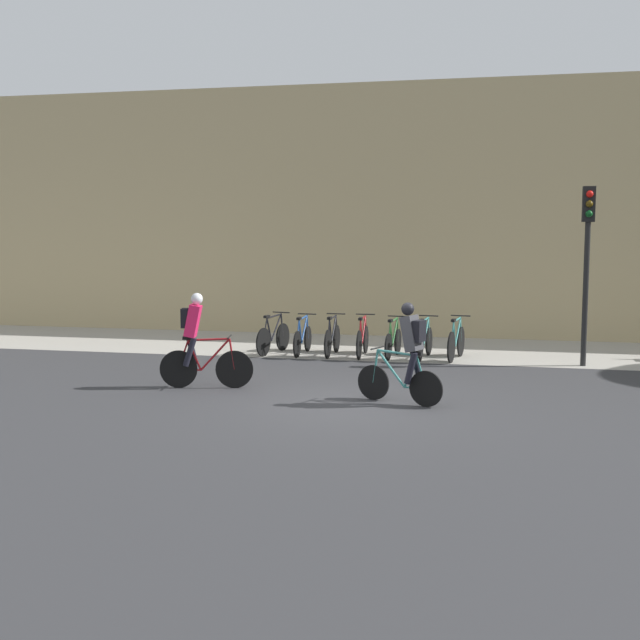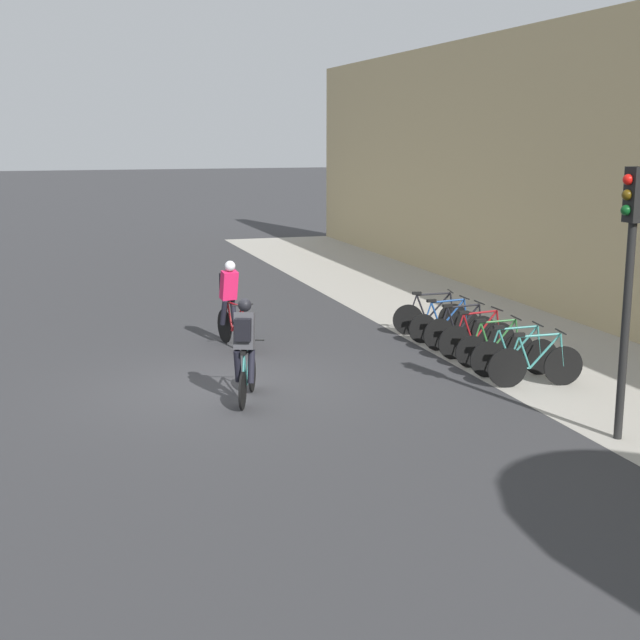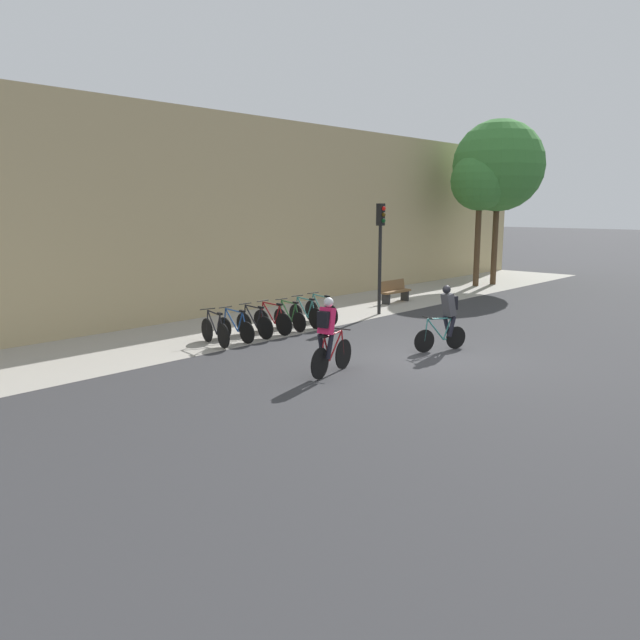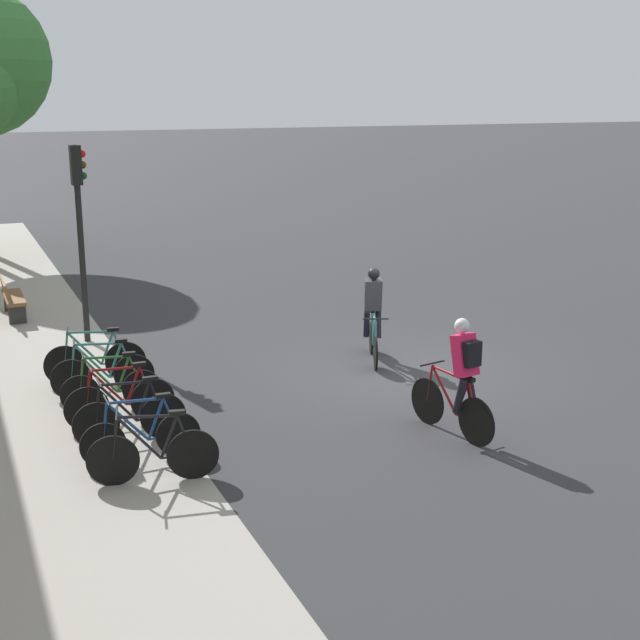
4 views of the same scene
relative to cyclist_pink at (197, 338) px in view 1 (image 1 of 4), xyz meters
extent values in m
plane|color=#333335|center=(3.13, -0.77, -0.95)|extent=(200.00, 200.00, 0.00)
cube|color=#A39E93|center=(3.13, 5.98, -0.94)|extent=(44.00, 4.50, 0.01)
cube|color=tan|center=(3.13, 8.53, 2.56)|extent=(44.00, 0.60, 7.01)
cylinder|color=black|center=(0.68, 0.13, -0.59)|extent=(0.71, 0.17, 0.71)
cylinder|color=black|center=(-0.35, -0.07, -0.59)|extent=(0.71, 0.17, 0.71)
cylinder|color=maroon|center=(0.33, 0.06, -0.31)|extent=(0.58, 0.15, 0.62)
cylinder|color=maroon|center=(-0.05, -0.01, -0.32)|extent=(0.27, 0.09, 0.58)
cylinder|color=maroon|center=(0.22, 0.04, -0.02)|extent=(0.78, 0.19, 0.07)
cylinder|color=maroon|center=(-0.15, -0.03, -0.60)|extent=(0.42, 0.11, 0.05)
cylinder|color=maroon|center=(-0.26, -0.05, -0.31)|extent=(0.22, 0.07, 0.56)
cylinder|color=maroon|center=(0.64, 0.12, -0.30)|extent=(0.12, 0.06, 0.59)
cylinder|color=black|center=(0.60, 0.11, 0.03)|extent=(0.11, 0.46, 0.03)
cube|color=black|center=(-0.17, -0.03, 0.00)|extent=(0.21, 0.12, 0.06)
cube|color=#EA1E56|center=(-0.07, -0.01, 0.33)|extent=(0.37, 0.37, 0.63)
sphere|color=silver|center=(0.01, 0.00, 0.74)|extent=(0.26, 0.26, 0.22)
cylinder|color=black|center=(-0.10, -0.13, -0.24)|extent=(0.29, 0.16, 0.56)
cylinder|color=black|center=(-0.14, 0.09, -0.24)|extent=(0.26, 0.15, 0.56)
cube|color=black|center=(-0.21, -0.04, 0.38)|extent=(0.19, 0.28, 0.36)
cylinder|color=black|center=(3.40, -0.36, -0.64)|extent=(0.58, 0.26, 0.62)
cylinder|color=black|center=(4.35, -0.74, -0.64)|extent=(0.58, 0.26, 0.62)
cylinder|color=teal|center=(3.72, -0.49, -0.35)|extent=(0.54, 0.25, 0.62)
cylinder|color=teal|center=(4.07, -0.63, -0.37)|extent=(0.26, 0.14, 0.58)
cylinder|color=teal|center=(3.82, -0.53, -0.07)|extent=(0.72, 0.32, 0.07)
cylinder|color=teal|center=(4.16, -0.67, -0.64)|extent=(0.39, 0.18, 0.05)
cylinder|color=teal|center=(4.26, -0.71, -0.36)|extent=(0.21, 0.11, 0.56)
cylinder|color=teal|center=(3.43, -0.38, -0.35)|extent=(0.12, 0.08, 0.59)
cylinder|color=black|center=(3.47, -0.39, -0.02)|extent=(0.20, 0.44, 0.03)
cube|color=black|center=(4.18, -0.68, -0.05)|extent=(0.22, 0.15, 0.06)
cube|color=#3D3D42|center=(4.08, -0.64, 0.28)|extent=(0.42, 0.42, 0.63)
sphere|color=black|center=(4.01, -0.61, 0.69)|extent=(0.29, 0.29, 0.22)
cylinder|color=black|center=(4.17, -0.55, -0.29)|extent=(0.30, 0.20, 0.56)
cylinder|color=black|center=(4.09, -0.76, -0.29)|extent=(0.26, 0.19, 0.56)
cube|color=black|center=(4.21, -0.69, 0.33)|extent=(0.23, 0.29, 0.36)
cylinder|color=black|center=(0.35, 4.92, -0.61)|extent=(0.17, 0.67, 0.68)
cylinder|color=black|center=(0.14, 3.93, -0.61)|extent=(0.17, 0.67, 0.68)
cylinder|color=black|center=(0.28, 4.58, -0.32)|extent=(0.15, 0.55, 0.62)
cylinder|color=black|center=(0.20, 4.21, -0.34)|extent=(0.09, 0.26, 0.58)
cylinder|color=black|center=(0.26, 4.47, -0.04)|extent=(0.19, 0.74, 0.07)
cylinder|color=black|center=(0.19, 4.12, -0.61)|extent=(0.12, 0.40, 0.05)
cylinder|color=black|center=(0.16, 4.02, -0.33)|extent=(0.08, 0.21, 0.56)
cylinder|color=black|center=(0.34, 4.88, -0.32)|extent=(0.06, 0.12, 0.58)
cylinder|color=black|center=(0.34, 4.84, 0.01)|extent=(0.46, 0.12, 0.03)
cube|color=black|center=(0.18, 4.10, -0.02)|extent=(0.12, 0.21, 0.06)
cylinder|color=black|center=(0.99, 4.93, -0.63)|extent=(0.05, 0.63, 0.63)
cylinder|color=black|center=(0.97, 3.91, -0.63)|extent=(0.05, 0.63, 0.63)
cylinder|color=#1E478C|center=(0.98, 4.58, -0.35)|extent=(0.05, 0.56, 0.62)
cylinder|color=#1E478C|center=(0.97, 4.21, -0.37)|extent=(0.05, 0.26, 0.58)
cylinder|color=#1E478C|center=(0.98, 4.47, -0.07)|extent=(0.05, 0.76, 0.07)
cylinder|color=#1E478C|center=(0.97, 4.11, -0.64)|extent=(0.04, 0.41, 0.05)
cylinder|color=#1E478C|center=(0.97, 4.00, -0.36)|extent=(0.04, 0.22, 0.56)
cylinder|color=#1E478C|center=(0.99, 4.89, -0.34)|extent=(0.04, 0.12, 0.59)
cylinder|color=black|center=(0.98, 4.85, -0.01)|extent=(0.46, 0.04, 0.03)
cube|color=black|center=(0.97, 4.09, -0.04)|extent=(0.08, 0.20, 0.06)
cylinder|color=black|center=(1.71, 4.90, -0.61)|extent=(0.05, 0.67, 0.67)
cylinder|color=black|center=(1.69, 3.94, -0.61)|extent=(0.05, 0.67, 0.67)
cylinder|color=black|center=(1.70, 4.58, -0.33)|extent=(0.05, 0.53, 0.62)
cylinder|color=black|center=(1.70, 4.22, -0.34)|extent=(0.05, 0.25, 0.58)
cylinder|color=black|center=(1.70, 4.47, -0.04)|extent=(0.05, 0.71, 0.07)
cylinder|color=black|center=(1.70, 4.14, -0.62)|extent=(0.04, 0.38, 0.05)
cylinder|color=black|center=(1.69, 4.03, -0.33)|extent=(0.04, 0.20, 0.56)
cylinder|color=black|center=(1.71, 4.86, -0.32)|extent=(0.04, 0.11, 0.58)
cylinder|color=black|center=(1.71, 4.82, 0.01)|extent=(0.46, 0.04, 0.03)
cube|color=black|center=(1.70, 4.12, -0.02)|extent=(0.08, 0.20, 0.06)
cylinder|color=black|center=(2.43, 4.92, -0.61)|extent=(0.04, 0.68, 0.68)
cylinder|color=black|center=(2.43, 3.93, -0.61)|extent=(0.04, 0.68, 0.68)
cylinder|color=maroon|center=(2.43, 4.58, -0.33)|extent=(0.04, 0.54, 0.62)
cylinder|color=maroon|center=(2.43, 4.21, -0.34)|extent=(0.04, 0.25, 0.58)
cylinder|color=maroon|center=(2.43, 4.47, -0.04)|extent=(0.04, 0.73, 0.07)
cylinder|color=maroon|center=(2.43, 4.13, -0.62)|extent=(0.03, 0.40, 0.05)
cylinder|color=maroon|center=(2.43, 4.02, -0.33)|extent=(0.03, 0.21, 0.56)
cylinder|color=maroon|center=(2.43, 4.88, -0.32)|extent=(0.04, 0.11, 0.58)
cylinder|color=black|center=(2.43, 4.84, 0.01)|extent=(0.46, 0.03, 0.03)
cube|color=black|center=(2.43, 4.11, -0.02)|extent=(0.08, 0.20, 0.06)
cylinder|color=black|center=(3.21, 4.89, -0.63)|extent=(0.10, 0.62, 0.62)
cylinder|color=black|center=(3.10, 3.95, -0.63)|extent=(0.10, 0.62, 0.62)
cylinder|color=#2D6B33|center=(3.17, 4.57, -0.35)|extent=(0.10, 0.53, 0.62)
cylinder|color=#2D6B33|center=(3.13, 4.22, -0.37)|extent=(0.07, 0.25, 0.58)
cylinder|color=#2D6B33|center=(3.16, 4.47, -0.07)|extent=(0.12, 0.71, 0.07)
cylinder|color=#2D6B33|center=(3.12, 4.14, -0.64)|extent=(0.07, 0.38, 0.05)
cylinder|color=#2D6B33|center=(3.11, 4.03, -0.36)|extent=(0.05, 0.20, 0.56)
cylinder|color=#2D6B33|center=(3.20, 4.86, -0.34)|extent=(0.05, 0.12, 0.58)
cylinder|color=black|center=(3.20, 4.82, -0.01)|extent=(0.46, 0.08, 0.03)
cube|color=black|center=(3.12, 4.12, -0.04)|extent=(0.10, 0.21, 0.06)
cylinder|color=black|center=(3.95, 4.92, -0.61)|extent=(0.12, 0.67, 0.67)
cylinder|color=black|center=(3.82, 3.92, -0.61)|extent=(0.12, 0.67, 0.67)
cylinder|color=teal|center=(3.90, 4.58, -0.33)|extent=(0.11, 0.56, 0.62)
cylinder|color=teal|center=(3.85, 4.21, -0.34)|extent=(0.07, 0.26, 0.58)
cylinder|color=teal|center=(3.89, 4.47, -0.04)|extent=(0.13, 0.75, 0.07)
cylinder|color=teal|center=(3.84, 4.12, -0.62)|extent=(0.08, 0.41, 0.05)
cylinder|color=teal|center=(3.83, 4.01, -0.33)|extent=(0.06, 0.21, 0.56)
cylinder|color=teal|center=(3.94, 4.88, -0.32)|extent=(0.05, 0.12, 0.58)
cylinder|color=black|center=(3.93, 4.84, 0.01)|extent=(0.46, 0.09, 0.03)
cube|color=black|center=(3.84, 4.10, -0.02)|extent=(0.10, 0.21, 0.06)
cylinder|color=black|center=(4.69, 4.92, -0.59)|extent=(0.15, 0.70, 0.71)
cylinder|color=black|center=(4.52, 3.92, -0.59)|extent=(0.15, 0.70, 0.71)
cylinder|color=teal|center=(4.63, 4.58, -0.31)|extent=(0.13, 0.56, 0.62)
cylinder|color=teal|center=(4.57, 4.21, -0.33)|extent=(0.08, 0.26, 0.58)
cylinder|color=teal|center=(4.62, 4.47, -0.03)|extent=(0.17, 0.75, 0.07)
cylinder|color=teal|center=(4.56, 4.12, -0.60)|extent=(0.10, 0.41, 0.05)
cylinder|color=teal|center=(4.54, 4.01, -0.32)|extent=(0.07, 0.22, 0.56)
cylinder|color=teal|center=(4.69, 4.88, -0.30)|extent=(0.06, 0.12, 0.59)
cylinder|color=black|center=(4.68, 4.84, 0.03)|extent=(0.46, 0.10, 0.03)
cube|color=black|center=(4.55, 4.10, 0.00)|extent=(0.11, 0.21, 0.06)
cylinder|color=black|center=(7.37, 4.13, 1.00)|extent=(0.12, 0.12, 3.90)
cube|color=black|center=(7.37, 4.13, 2.57)|extent=(0.26, 0.20, 0.76)
sphere|color=red|center=(7.37, 4.01, 2.78)|extent=(0.15, 0.15, 0.15)
sphere|color=#4C380A|center=(7.37, 4.01, 2.57)|extent=(0.15, 0.15, 0.15)
sphere|color=#0C4719|center=(7.37, 4.01, 2.36)|extent=(0.15, 0.15, 0.15)
camera|label=1|loc=(5.41, -14.06, 2.00)|focal=45.00mm
camera|label=2|loc=(17.79, -3.72, 3.39)|focal=50.00mm
camera|label=3|loc=(-10.27, -9.14, 2.84)|focal=35.00mm
camera|label=4|loc=(-10.36, 6.65, 3.98)|focal=50.00mm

